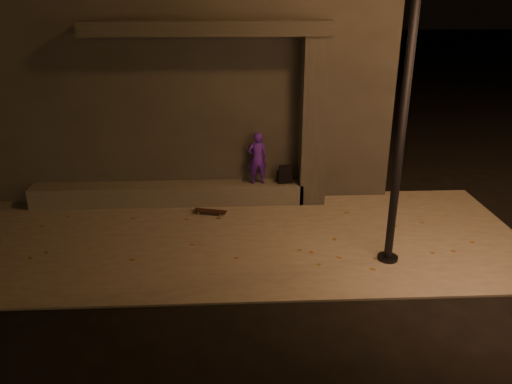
{
  "coord_description": "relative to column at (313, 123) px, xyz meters",
  "views": [
    {
      "loc": [
        -0.05,
        -6.65,
        4.44
      ],
      "look_at": [
        0.38,
        2.0,
        0.97
      ],
      "focal_mm": 35.0,
      "sensor_mm": 36.0,
      "label": 1
    }
  ],
  "objects": [
    {
      "name": "skateboarder",
      "position": [
        -1.21,
        0.0,
        -0.77
      ],
      "size": [
        0.46,
        0.33,
        1.16
      ],
      "primitive_type": "imported",
      "rotation": [
        0.0,
        0.0,
        3.27
      ],
      "color": "#521DBD",
      "rests_on": "ledge"
    },
    {
      "name": "building",
      "position": [
        -2.7,
        2.74,
        0.77
      ],
      "size": [
        9.0,
        5.1,
        5.22
      ],
      "color": "#373532",
      "rests_on": "ground"
    },
    {
      "name": "street_lamp_0",
      "position": [
        0.97,
        -2.75,
        2.31
      ],
      "size": [
        0.36,
        0.36,
        7.33
      ],
      "color": "black",
      "rests_on": "ground"
    },
    {
      "name": "ledge",
      "position": [
        -3.2,
        0.0,
        -1.58
      ],
      "size": [
        6.0,
        0.55,
        0.45
      ],
      "primitive_type": "cube",
      "color": "#57554E",
      "rests_on": "sidewalk"
    },
    {
      "name": "ground",
      "position": [
        -1.7,
        -3.75,
        -1.84
      ],
      "size": [
        120.0,
        120.0,
        0.0
      ],
      "primitive_type": "plane",
      "color": "black",
      "rests_on": "ground"
    },
    {
      "name": "backpack",
      "position": [
        -0.6,
        -0.0,
        -1.2
      ],
      "size": [
        0.33,
        0.23,
        0.44
      ],
      "rotation": [
        0.0,
        0.0,
        0.11
      ],
      "color": "black",
      "rests_on": "ledge"
    },
    {
      "name": "canopy",
      "position": [
        -2.2,
        0.05,
        1.94
      ],
      "size": [
        5.0,
        0.7,
        0.28
      ],
      "primitive_type": "cube",
      "color": "#373532",
      "rests_on": "column"
    },
    {
      "name": "column",
      "position": [
        0.0,
        0.0,
        0.0
      ],
      "size": [
        0.55,
        0.55,
        3.6
      ],
      "primitive_type": "cube",
      "color": "#373532",
      "rests_on": "sidewalk"
    },
    {
      "name": "skateboard",
      "position": [
        -2.25,
        -0.65,
        -1.74
      ],
      "size": [
        0.73,
        0.36,
        0.08
      ],
      "rotation": [
        0.0,
        0.0,
        -0.27
      ],
      "color": "black",
      "rests_on": "sidewalk"
    },
    {
      "name": "sidewalk",
      "position": [
        -1.7,
        -1.75,
        -1.82
      ],
      "size": [
        11.0,
        4.4,
        0.04
      ],
      "primitive_type": "cube",
      "color": "#68635B",
      "rests_on": "ground"
    }
  ]
}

